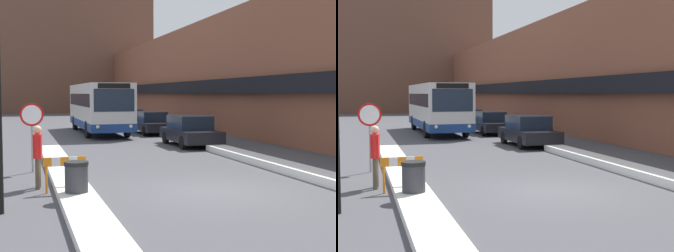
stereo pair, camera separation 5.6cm
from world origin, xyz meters
The scene contains 14 objects.
ground_plane centered at (0.00, 0.00, 0.00)m, with size 160.00×160.00×0.00m, color #47474C.
building_row_right centered at (9.97, 24.00, 3.89)m, with size 5.50×60.00×7.80m.
building_backdrop_far centered at (0.00, 55.37, 8.38)m, with size 26.00×8.00×16.76m.
snow_bank_left centered at (-3.60, 2.64, 0.10)m, with size 0.90×16.49×0.20m.
snow_bank_right centered at (3.60, 3.22, 0.13)m, with size 0.90×10.08×0.26m.
city_bus centered at (0.07, 19.30, 1.73)m, with size 2.60×10.84×3.20m.
parked_car_front centered at (3.20, 10.45, 0.75)m, with size 1.93×4.36×1.50m.
parked_car_middle centered at (3.20, 17.63, 0.72)m, with size 1.81×4.49×1.44m.
parked_car_back centered at (3.20, 23.66, 0.71)m, with size 1.80×4.47×1.41m.
stop_sign centered at (-4.51, 4.58, 1.66)m, with size 0.76×0.08×2.29m.
street_lamp centered at (-5.05, -0.76, 4.02)m, with size 1.46×0.36×6.51m.
pedestrian centered at (-4.44, 1.81, 1.04)m, with size 0.27×0.56×1.73m.
trash_bin centered at (-3.60, 0.05, 0.48)m, with size 0.59×0.59×0.95m.
construction_barricade centered at (-3.79, 1.04, 0.67)m, with size 1.10×0.06×0.94m.
Camera 1 is at (-4.89, -11.32, 2.59)m, focal length 50.00 mm.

